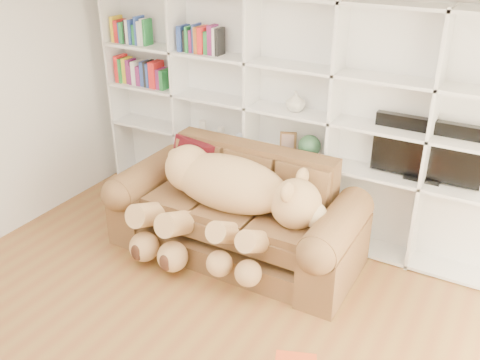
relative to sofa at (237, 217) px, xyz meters
The scene contains 12 objects.
wall_back 1.32m from the sofa, 74.79° to the left, with size 5.00×0.02×2.70m, color white.
bookshelf 1.18m from the sofa, 90.40° to the left, with size 4.43×0.35×2.40m.
sofa is the anchor object (origin of this frame).
teddy_bear 0.37m from the sofa, 94.70° to the right, with size 1.74×0.97×1.01m.
throw_pillow 0.75m from the sofa, 165.01° to the left, with size 0.48×0.16×0.48m, color #4E0D10.
tv 1.86m from the sofa, 25.03° to the left, with size 0.97×0.18×0.57m.
picture_frame 0.92m from the sofa, 72.51° to the left, with size 0.17×0.03×0.21m, color brown.
green_vase 1.00m from the sofa, 56.62° to the left, with size 0.23×0.23×0.23m, color #2E5B3A.
figurine_tall 1.19m from the sofa, 140.60° to the left, with size 0.08×0.08×0.15m, color silver.
figurine_short 1.04m from the sofa, 130.80° to the left, with size 0.07×0.07×0.12m, color silver.
snow_globe 0.93m from the sofa, 117.33° to the left, with size 0.10×0.10×0.10m, color white.
shelf_vase 1.26m from the sofa, 68.06° to the left, with size 0.19×0.19×0.20m, color beige.
Camera 1 is at (2.00, -2.26, 3.03)m, focal length 40.00 mm.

